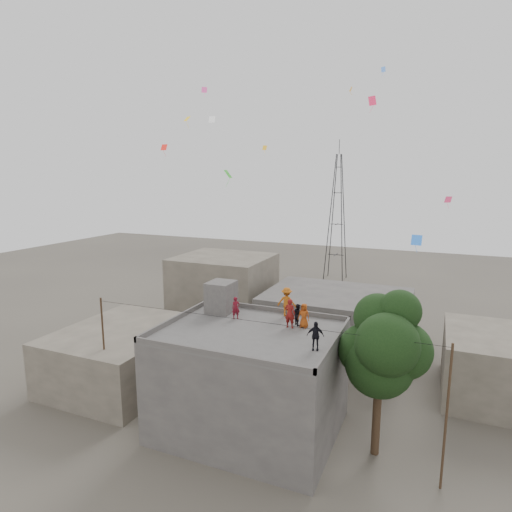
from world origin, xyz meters
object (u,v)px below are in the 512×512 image
Objects in this scene: tree at (384,347)px; person_red_adult at (290,313)px; stair_head_box at (221,297)px; transmission_tower at (337,217)px; person_dark_adult at (315,336)px.

tree is 5.58m from person_red_adult.
stair_head_box is 10.80m from tree.
stair_head_box is 0.22× the size of tree.
tree is at bearing -73.91° from transmission_tower.
tree is 41.12m from transmission_tower.
transmission_tower is (-11.37, 39.40, 2.97)m from tree.
stair_head_box is at bearing 138.17° from person_dark_adult.
transmission_tower reaches higher than tree.
person_dark_adult is at bearing -78.78° from transmission_tower.
person_dark_adult is (2.24, -2.60, -0.12)m from person_red_adult.
tree is 6.06× the size of person_dark_adult.
person_dark_adult is (-3.20, -1.75, 0.75)m from tree.
person_red_adult reaches higher than person_dark_adult.
transmission_tower reaches higher than person_red_adult.
person_red_adult is (5.12, -1.15, -0.13)m from stair_head_box.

